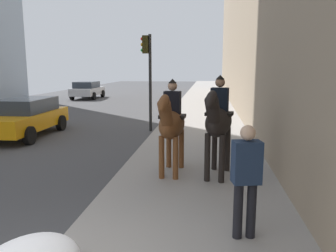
% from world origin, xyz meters
% --- Properties ---
extents(mounted_horse_near, '(2.15, 0.66, 2.24)m').
position_xyz_m(mounted_horse_near, '(4.72, -1.30, 1.35)').
color(mounted_horse_near, brown).
rests_on(mounted_horse_near, sidewalk_slab).
extents(mounted_horse_far, '(2.14, 0.84, 2.34)m').
position_xyz_m(mounted_horse_far, '(4.64, -2.38, 1.43)').
color(mounted_horse_far, black).
rests_on(mounted_horse_far, sidewalk_slab).
extents(pedestrian_greeting, '(0.33, 0.44, 1.70)m').
position_xyz_m(pedestrian_greeting, '(1.82, -2.71, 1.10)').
color(pedestrian_greeting, black).
rests_on(pedestrian_greeting, sidewalk_slab).
extents(car_near_lane, '(4.10, 2.09, 1.44)m').
position_xyz_m(car_near_lane, '(24.51, 7.99, 0.76)').
color(car_near_lane, '#B7BABF').
rests_on(car_near_lane, ground).
extents(car_mid_lane, '(4.32, 2.04, 1.44)m').
position_xyz_m(car_mid_lane, '(9.07, 4.82, 0.76)').
color(car_mid_lane, orange).
rests_on(car_mid_lane, ground).
extents(traffic_light_near_curb, '(0.20, 0.44, 3.92)m').
position_xyz_m(traffic_light_near_curb, '(10.65, 0.30, 2.62)').
color(traffic_light_near_curb, black).
rests_on(traffic_light_near_curb, ground).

